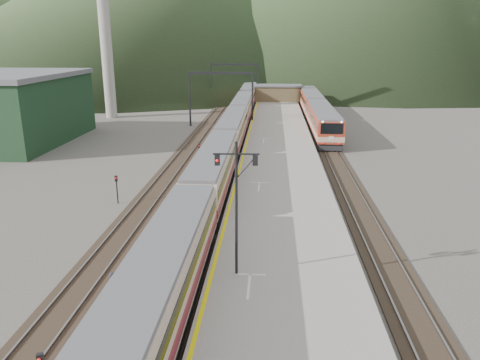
# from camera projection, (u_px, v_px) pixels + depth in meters

# --- Properties ---
(track_main) EXTENTS (2.60, 200.00, 0.23)m
(track_main) POSITION_uv_depth(u_px,v_px,m) (232.00, 148.00, 55.58)
(track_main) COLOR black
(track_main) RESTS_ON ground
(track_far) EXTENTS (2.60, 200.00, 0.23)m
(track_far) POSITION_uv_depth(u_px,v_px,m) (190.00, 148.00, 55.91)
(track_far) COLOR black
(track_far) RESTS_ON ground
(track_second) EXTENTS (2.60, 200.00, 0.23)m
(track_second) POSITION_uv_depth(u_px,v_px,m) (329.00, 150.00, 54.81)
(track_second) COLOR black
(track_second) RESTS_ON ground
(platform) EXTENTS (8.00, 100.00, 1.00)m
(platform) POSITION_uv_depth(u_px,v_px,m) (279.00, 149.00, 53.17)
(platform) COLOR gray
(platform) RESTS_ON ground
(gantry_near) EXTENTS (9.55, 0.25, 8.00)m
(gantry_near) POSITION_uv_depth(u_px,v_px,m) (221.00, 88.00, 68.51)
(gantry_near) COLOR black
(gantry_near) RESTS_ON ground
(gantry_far) EXTENTS (9.55, 0.25, 8.00)m
(gantry_far) POSITION_uv_depth(u_px,v_px,m) (235.00, 76.00, 92.40)
(gantry_far) COLOR black
(gantry_far) RESTS_ON ground
(warehouse) EXTENTS (14.50, 20.50, 8.60)m
(warehouse) POSITION_uv_depth(u_px,v_px,m) (9.00, 108.00, 58.12)
(warehouse) COLOR black
(warehouse) RESTS_ON ground
(smokestack) EXTENTS (1.80, 1.80, 30.00)m
(smokestack) POSITION_uv_depth(u_px,v_px,m) (104.00, 23.00, 73.76)
(smokestack) COLOR #9E998E
(smokestack) RESTS_ON ground
(station_shed) EXTENTS (9.40, 4.40, 3.10)m
(station_shed) POSITION_uv_depth(u_px,v_px,m) (277.00, 93.00, 90.79)
(station_shed) COLOR brown
(station_shed) RESTS_ON platform
(hill_d) EXTENTS (200.00, 200.00, 55.00)m
(hill_d) POSITION_uv_depth(u_px,v_px,m) (38.00, 10.00, 246.74)
(hill_d) COLOR #344825
(hill_d) RESTS_ON ground
(main_train) EXTENTS (2.68, 91.95, 3.27)m
(main_train) POSITION_uv_depth(u_px,v_px,m) (233.00, 131.00, 56.55)
(main_train) COLOR #CBA98E
(main_train) RESTS_ON track_main
(second_train) EXTENTS (3.04, 41.42, 3.71)m
(second_train) POSITION_uv_depth(u_px,v_px,m) (316.00, 109.00, 72.70)
(second_train) COLOR #A73520
(second_train) RESTS_ON track_second
(signal_mast) EXTENTS (2.20, 0.27, 6.86)m
(signal_mast) POSITION_uv_depth(u_px,v_px,m) (236.00, 196.00, 22.62)
(signal_mast) COLOR black
(signal_mast) RESTS_ON platform
(short_signal_b) EXTENTS (0.24, 0.19, 2.27)m
(short_signal_b) POSITION_uv_depth(u_px,v_px,m) (199.00, 152.00, 47.77)
(short_signal_b) COLOR black
(short_signal_b) RESTS_ON ground
(short_signal_c) EXTENTS (0.25, 0.21, 2.27)m
(short_signal_c) POSITION_uv_depth(u_px,v_px,m) (117.00, 186.00, 36.62)
(short_signal_c) COLOR black
(short_signal_c) RESTS_ON ground
(worker) EXTENTS (0.73, 0.70, 1.69)m
(worker) POSITION_uv_depth(u_px,v_px,m) (114.00, 288.00, 22.76)
(worker) COLOR #222533
(worker) RESTS_ON ground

